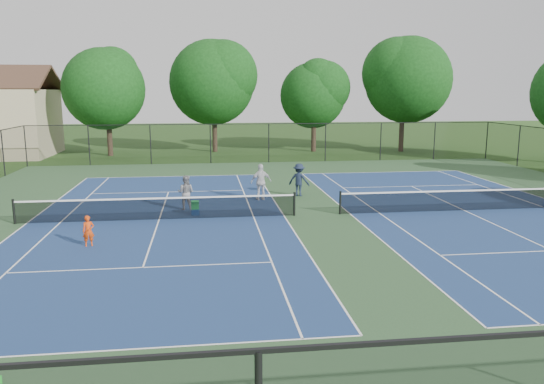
{
  "coord_description": "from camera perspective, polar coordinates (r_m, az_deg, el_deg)",
  "views": [
    {
      "loc": [
        -4.98,
        -22.79,
        5.51
      ],
      "look_at": [
        -2.18,
        -1.0,
        1.3
      ],
      "focal_mm": 35.0,
      "sensor_mm": 36.0,
      "label": 1
    }
  ],
  "objects": [
    {
      "name": "bystander_b",
      "position": [
        28.07,
        2.92,
        1.32
      ],
      "size": [
        1.29,
        1.09,
        1.73
      ],
      "primitive_type": "imported",
      "rotation": [
        0.0,
        0.0,
        2.66
      ],
      "color": "#182236",
      "rests_on": "ground"
    },
    {
      "name": "court_pad",
      "position": [
        23.96,
        4.89,
        -2.47
      ],
      "size": [
        36.0,
        36.0,
        0.01
      ],
      "primitive_type": "cube",
      "color": "#2A4B2A",
      "rests_on": "ground"
    },
    {
      "name": "tree_back_b",
      "position": [
        48.81,
        -6.3,
        12.06
      ],
      "size": [
        7.6,
        7.6,
        10.03
      ],
      "color": "#2D2116",
      "rests_on": "ground"
    },
    {
      "name": "tree_back_d",
      "position": [
        50.14,
        14.02,
        12.04
      ],
      "size": [
        7.8,
        7.8,
        10.37
      ],
      "color": "#2D2116",
      "rests_on": "ground"
    },
    {
      "name": "tennis_court_right",
      "position": [
        26.3,
        19.98,
        -1.69
      ],
      "size": [
        12.0,
        23.83,
        1.07
      ],
      "color": "navy",
      "rests_on": "ground"
    },
    {
      "name": "ground",
      "position": [
        23.96,
        4.89,
        -2.48
      ],
      "size": [
        140.0,
        140.0,
        0.0
      ],
      "primitive_type": "plane",
      "color": "#234716",
      "rests_on": "ground"
    },
    {
      "name": "ball_crate",
      "position": [
        24.11,
        -8.25,
        -2.14
      ],
      "size": [
        0.37,
        0.33,
        0.28
      ],
      "primitive_type": "cube",
      "rotation": [
        0.0,
        0.0,
        0.05
      ],
      "color": "navy",
      "rests_on": "ground"
    },
    {
      "name": "ball_hopper",
      "position": [
        24.04,
        -8.27,
        -1.39
      ],
      "size": [
        0.34,
        0.28,
        0.37
      ],
      "primitive_type": "cube",
      "rotation": [
        0.0,
        0.0,
        0.01
      ],
      "color": "green",
      "rests_on": "ball_crate"
    },
    {
      "name": "bystander_a",
      "position": [
        27.01,
        -1.19,
        1.09
      ],
      "size": [
        1.16,
        0.65,
        1.86
      ],
      "primitive_type": "imported",
      "rotation": [
        0.0,
        0.0,
        3.33
      ],
      "color": "silver",
      "rests_on": "ground"
    },
    {
      "name": "tree_back_c",
      "position": [
        48.82,
        4.57,
        10.78
      ],
      "size": [
        6.0,
        6.0,
        8.4
      ],
      "color": "#2D2116",
      "rests_on": "ground"
    },
    {
      "name": "instructor",
      "position": [
        25.08,
        -9.26,
        -0.07
      ],
      "size": [
        0.94,
        0.82,
        1.64
      ],
      "primitive_type": "imported",
      "rotation": [
        0.0,
        0.0,
        2.86
      ],
      "color": "gray",
      "rests_on": "ground"
    },
    {
      "name": "child_player",
      "position": [
        20.15,
        -19.15,
        -3.98
      ],
      "size": [
        0.46,
        0.36,
        1.12
      ],
      "primitive_type": "imported",
      "rotation": [
        0.0,
        0.0,
        0.25
      ],
      "color": "#E0400E",
      "rests_on": "ground"
    },
    {
      "name": "tree_back_a",
      "position": [
        47.47,
        -17.37,
        11.01
      ],
      "size": [
        6.8,
        6.8,
        9.15
      ],
      "color": "#2D2116",
      "rests_on": "ground"
    },
    {
      "name": "tennis_court_left",
      "position": [
        23.51,
        -12.05,
        -2.7
      ],
      "size": [
        12.0,
        23.83,
        1.07
      ],
      "color": "navy",
      "rests_on": "ground"
    },
    {
      "name": "perimeter_fence",
      "position": [
        23.65,
        4.95,
        1.3
      ],
      "size": [
        36.08,
        36.08,
        3.02
      ],
      "color": "black",
      "rests_on": "ground"
    }
  ]
}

